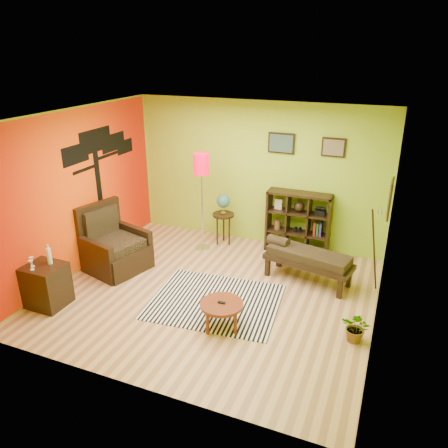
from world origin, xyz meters
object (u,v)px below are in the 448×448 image
at_px(side_cabinet, 46,285).
at_px(cube_shelf, 299,223).
at_px(floor_lamp, 202,173).
at_px(bench, 306,257).
at_px(globe_table, 223,207).
at_px(potted_plant, 356,331).
at_px(coffee_table, 222,306).
at_px(armchair, 114,250).

xyz_separation_m(side_cabinet, cube_shelf, (3.11, 3.28, 0.26)).
distance_m(floor_lamp, bench, 2.45).
relative_size(side_cabinet, cube_shelf, 0.82).
bearing_deg(side_cabinet, globe_table, 62.04).
distance_m(bench, potted_plant, 1.72).
xyz_separation_m(coffee_table, armchair, (-2.46, 0.92, 0.03)).
height_order(coffee_table, potted_plant, coffee_table).
height_order(globe_table, bench, globe_table).
bearing_deg(coffee_table, floor_lamp, 120.68).
relative_size(floor_lamp, globe_table, 1.83).
height_order(side_cabinet, potted_plant, side_cabinet).
bearing_deg(floor_lamp, armchair, -131.09).
xyz_separation_m(globe_table, cube_shelf, (1.47, 0.19, -0.19)).
relative_size(armchair, potted_plant, 2.75).
xyz_separation_m(coffee_table, bench, (0.81, 1.74, 0.11)).
bearing_deg(armchair, bench, 14.20).
bearing_deg(side_cabinet, armchair, 80.95).
distance_m(floor_lamp, cube_shelf, 2.06).
height_order(coffee_table, cube_shelf, cube_shelf).
height_order(bench, potted_plant, bench).
bearing_deg(floor_lamp, side_cabinet, -116.68).
height_order(coffee_table, bench, bench).
relative_size(cube_shelf, potted_plant, 2.82).
distance_m(side_cabinet, floor_lamp, 3.27).
xyz_separation_m(side_cabinet, floor_lamp, (1.37, 2.72, 1.20)).
bearing_deg(bench, coffee_table, -114.97).
height_order(coffee_table, globe_table, globe_table).
xyz_separation_m(side_cabinet, bench, (3.50, 2.24, 0.10)).
distance_m(coffee_table, side_cabinet, 2.73).
height_order(coffee_table, armchair, armchair).
bearing_deg(armchair, side_cabinet, -99.05).
bearing_deg(bench, armchair, -165.80).
bearing_deg(bench, cube_shelf, 110.15).
bearing_deg(coffee_table, cube_shelf, 81.28).
height_order(armchair, floor_lamp, floor_lamp).
distance_m(coffee_table, potted_plant, 1.86).
bearing_deg(cube_shelf, bench, -69.85).
height_order(armchair, cube_shelf, cube_shelf).
height_order(armchair, bench, armchair).
bearing_deg(floor_lamp, potted_plant, -30.67).
bearing_deg(side_cabinet, potted_plant, 10.83).
distance_m(armchair, floor_lamp, 2.11).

